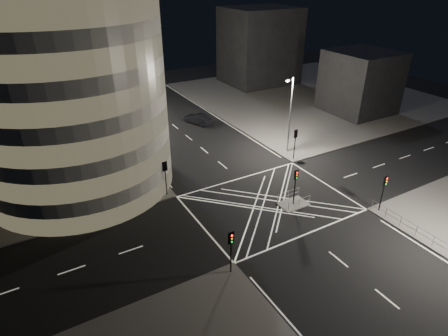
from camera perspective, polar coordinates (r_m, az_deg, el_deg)
ground at (r=40.03m, az=6.90°, el=-5.32°), size 120.00×120.00×0.00m
sidewalk_far_right at (r=76.09m, az=12.73°, el=10.76°), size 42.00×42.00×0.15m
central_island at (r=40.11m, az=10.49°, el=-5.42°), size 3.00×2.00×0.15m
office_tower_curved at (r=46.02m, az=-30.13°, el=12.84°), size 30.00×29.00×27.20m
building_right_far at (r=82.36m, az=5.42°, el=18.04°), size 14.00×12.00×15.00m
building_right_near at (r=68.13m, az=20.05°, el=12.22°), size 10.00×10.00×10.00m
building_far_end at (r=86.94m, az=-19.50°, el=18.09°), size 18.00×8.00×18.00m
tree_a at (r=40.55m, az=-12.54°, el=2.50°), size 4.49×4.49×7.28m
tree_b at (r=45.71m, az=-15.03°, el=5.80°), size 4.31×4.31×7.64m
tree_c at (r=51.24m, az=-16.93°, el=7.81°), size 4.82×4.82×7.80m
tree_d at (r=56.97m, az=-18.41°, el=9.09°), size 4.90×4.90×7.37m
tree_e at (r=62.62m, az=-19.71°, el=10.57°), size 3.90×3.90×6.83m
traffic_signal_fl at (r=40.01m, az=-8.96°, el=-0.62°), size 0.55×0.22×4.00m
traffic_signal_nl at (r=29.74m, az=1.08°, el=-11.63°), size 0.55×0.22×4.00m
traffic_signal_fr at (r=48.25m, az=10.82°, el=4.40°), size 0.55×0.22×4.00m
traffic_signal_nr at (r=40.15m, az=23.21°, el=-2.65°), size 0.55×0.22×4.00m
traffic_signal_island at (r=38.64m, az=10.85°, el=-1.91°), size 0.55×0.22×4.00m
street_lamp_left_near at (r=43.19m, az=-12.59°, el=5.13°), size 1.25×0.25×10.00m
street_lamp_left_far at (r=59.74m, az=-18.22°, el=10.83°), size 1.25×0.25×10.00m
street_lamp_right_far at (r=49.23m, az=10.03°, el=8.26°), size 1.25×0.25×10.00m
railing_near_right at (r=38.62m, az=28.23°, el=-9.11°), size 0.06×11.70×1.10m
railing_island_south at (r=39.22m, az=11.40°, el=-5.28°), size 2.80×0.06×1.10m
railing_island_north at (r=40.34m, az=9.76°, el=-4.08°), size 2.80×0.06×1.10m
sedan at (r=60.12m, az=-4.00°, el=7.49°), size 3.43×5.17×1.61m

